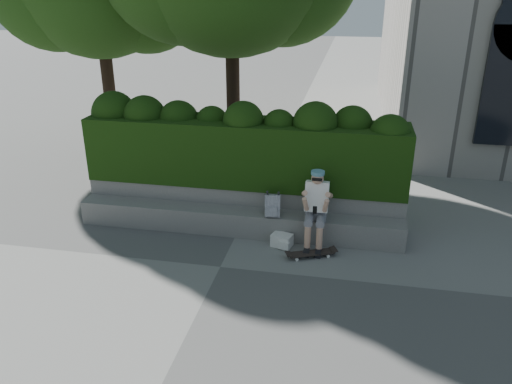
% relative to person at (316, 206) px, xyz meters
% --- Properties ---
extents(ground, '(80.00, 80.00, 0.00)m').
position_rel_person_xyz_m(ground, '(-1.44, -1.07, -0.75)').
color(ground, slate).
rests_on(ground, ground).
extents(bench_ledge, '(6.00, 0.45, 0.45)m').
position_rel_person_xyz_m(bench_ledge, '(-1.44, 0.18, -0.53)').
color(bench_ledge, gray).
rests_on(bench_ledge, ground).
extents(planter_wall, '(6.00, 0.50, 0.75)m').
position_rel_person_xyz_m(planter_wall, '(-1.44, 0.66, -0.38)').
color(planter_wall, gray).
rests_on(planter_wall, ground).
extents(hedge, '(6.00, 1.00, 1.20)m').
position_rel_person_xyz_m(hedge, '(-1.44, 0.88, 0.60)').
color(hedge, black).
rests_on(hedge, planter_wall).
extents(person, '(0.40, 0.76, 1.38)m').
position_rel_person_xyz_m(person, '(0.00, 0.00, 0.00)').
color(person, slate).
rests_on(person, ground).
extents(skateboard, '(0.80, 0.48, 0.08)m').
position_rel_person_xyz_m(skateboard, '(-0.01, -0.46, -0.68)').
color(skateboard, black).
rests_on(skateboard, ground).
extents(backpack_plaid, '(0.29, 0.18, 0.39)m').
position_rel_person_xyz_m(backpack_plaid, '(-0.77, 0.08, -0.10)').
color(backpack_plaid, silver).
rests_on(backpack_plaid, bench_ledge).
extents(backpack_ground, '(0.40, 0.33, 0.22)m').
position_rel_person_xyz_m(backpack_ground, '(-0.56, -0.17, -0.64)').
color(backpack_ground, white).
rests_on(backpack_ground, ground).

